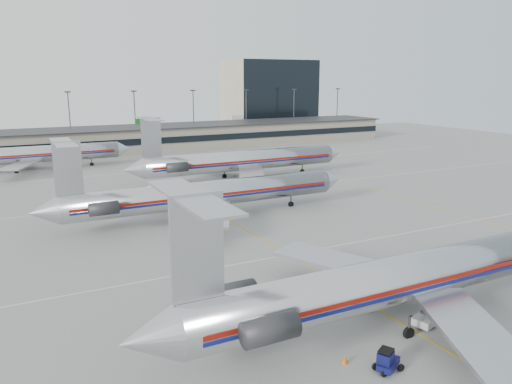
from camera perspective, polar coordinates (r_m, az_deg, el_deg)
ground at (r=47.04m, az=9.99°, el=-10.82°), size 260.00×260.00×0.00m
apron_markings at (r=54.71m, az=3.64°, el=-7.18°), size 160.00×0.15×0.02m
terminal at (r=135.54m, az=-15.83°, el=5.80°), size 162.00×17.00×6.25m
light_mast_row at (r=148.77m, az=-17.07°, el=8.41°), size 163.60×0.40×15.28m
distant_building at (r=184.74m, az=1.46°, el=10.95°), size 30.00×20.00×25.00m
jet_foreground at (r=41.47m, az=17.05°, el=-9.22°), size 46.73×27.52×12.23m
jet_second_row at (r=67.99m, az=-6.30°, el=-0.25°), size 44.59×26.25×11.67m
jet_third_row at (r=94.10m, az=-1.92°, el=3.60°), size 45.12×27.75×12.34m
jet_back_row at (r=113.44m, az=-24.92°, el=3.88°), size 42.13×25.91×11.52m
tug_left at (r=35.42m, az=14.75°, el=-18.19°), size 2.16×1.79×1.58m
tug_center at (r=39.32m, az=24.73°, el=-15.59°), size 2.20×1.25×1.72m
cart_inner at (r=38.91m, az=25.36°, el=-16.20°), size 2.32×1.75×1.21m
belt_loader at (r=42.69m, az=19.56°, el=-12.94°), size 5.03×2.63×2.57m
ramp_worker_near at (r=44.51m, az=21.39°, el=-11.68°), size 0.72×0.80×1.83m
ramp_worker_far at (r=44.25m, az=23.26°, el=-12.22°), size 0.78×0.63×1.52m
cone_left at (r=35.86m, az=10.10°, el=-18.31°), size 0.45×0.45×0.59m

